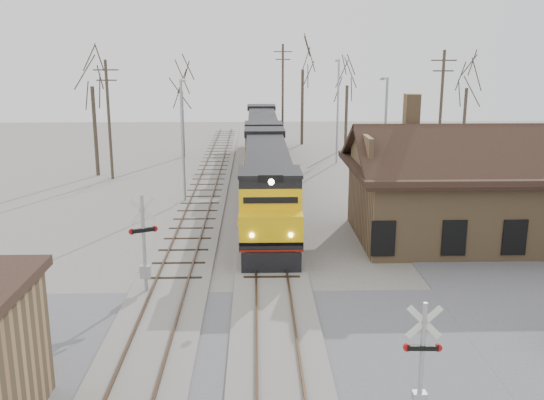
{
  "coord_description": "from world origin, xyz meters",
  "views": [
    {
      "loc": [
        -0.73,
        -20.11,
        10.19
      ],
      "look_at": [
        0.1,
        9.0,
        3.02
      ],
      "focal_mm": 40.0,
      "sensor_mm": 36.0,
      "label": 1
    }
  ],
  "objects": [
    {
      "name": "ground",
      "position": [
        0.0,
        0.0,
        0.0
      ],
      "size": [
        140.0,
        140.0,
        0.0
      ],
      "primitive_type": "plane",
      "color": "gray",
      "rests_on": "ground"
    },
    {
      "name": "road",
      "position": [
        0.0,
        0.0,
        0.01
      ],
      "size": [
        60.0,
        9.0,
        0.03
      ],
      "primitive_type": "cube",
      "color": "#5A5A5F",
      "rests_on": "ground"
    },
    {
      "name": "track_main",
      "position": [
        0.0,
        15.0,
        0.07
      ],
      "size": [
        3.4,
        90.0,
        0.24
      ],
      "color": "gray",
      "rests_on": "ground"
    },
    {
      "name": "track_siding",
      "position": [
        -4.5,
        15.0,
        0.07
      ],
      "size": [
        3.4,
        90.0,
        0.24
      ],
      "color": "gray",
      "rests_on": "ground"
    },
    {
      "name": "depot",
      "position": [
        11.99,
        12.0,
        2.41
      ],
      "size": [
        15.2,
        9.31,
        7.9
      ],
      "color": "#91714B",
      "rests_on": "ground"
    },
    {
      "name": "locomotive_lead",
      "position": [
        0.0,
        16.16,
        2.37
      ],
      "size": [
        3.04,
        20.34,
        4.52
      ],
      "color": "black",
      "rests_on": "ground"
    },
    {
      "name": "locomotive_trailing",
      "position": [
        0.0,
        36.78,
        2.37
      ],
      "size": [
        3.04,
        20.34,
        4.27
      ],
      "color": "black",
      "rests_on": "ground"
    },
    {
      "name": "crossbuck_near",
      "position": [
        3.76,
        -5.32,
        1.77
      ],
      "size": [
        1.06,
        0.28,
        3.71
      ],
      "rotation": [
        0.0,
        0.0,
        -0.04
      ],
      "color": "#A5A8AD",
      "rests_on": "ground"
    },
    {
      "name": "crossbuck_far",
      "position": [
        -5.48,
        4.55,
        2.03
      ],
      "size": [
        1.17,
        0.59,
        4.37
      ],
      "rotation": [
        0.0,
        0.0,
        3.57
      ],
      "color": "#A5A8AD",
      "rests_on": "ground"
    },
    {
      "name": "streetlight_a",
      "position": [
        -5.61,
        20.98,
        4.73
      ],
      "size": [
        0.25,
        2.04,
        8.4
      ],
      "color": "#A5A8AD",
      "rests_on": "ground"
    },
    {
      "name": "streetlight_b",
      "position": [
        8.12,
        20.83,
        4.79
      ],
      "size": [
        0.25,
        2.04,
        8.51
      ],
      "color": "#A5A8AD",
      "rests_on": "ground"
    },
    {
      "name": "streetlight_c",
      "position": [
        6.9,
        35.74,
        5.3
      ],
      "size": [
        0.25,
        2.04,
        9.51
      ],
      "color": "#A5A8AD",
      "rests_on": "ground"
    },
    {
      "name": "utility_pole_a",
      "position": [
        -12.43,
        28.92,
        5.0
      ],
      "size": [
        2.0,
        0.24,
        9.56
      ],
      "color": "#382D23",
      "rests_on": "ground"
    },
    {
      "name": "utility_pole_b",
      "position": [
        2.32,
        46.26,
        5.7
      ],
      "size": [
        2.0,
        0.24,
        10.94
      ],
      "color": "#382D23",
      "rests_on": "ground"
    },
    {
      "name": "utility_pole_c",
      "position": [
        13.98,
        27.61,
        5.38
      ],
      "size": [
        2.0,
        0.24,
        10.3
      ],
      "color": "#382D23",
      "rests_on": "ground"
    },
    {
      "name": "tree_a",
      "position": [
        -14.0,
        30.48,
        8.61
      ],
      "size": [
        4.93,
        4.93,
        12.09
      ],
      "color": "#382D23",
      "rests_on": "ground"
    },
    {
      "name": "tree_b",
      "position": [
        -7.81,
        39.37,
        7.48
      ],
      "size": [
        4.29,
        4.29,
        10.51
      ],
      "color": "#382D23",
      "rests_on": "ground"
    },
    {
      "name": "tree_c",
      "position": [
        4.55,
        47.39,
        9.62
      ],
      "size": [
        5.51,
        5.51,
        13.49
      ],
      "color": "#382D23",
      "rests_on": "ground"
    },
    {
      "name": "tree_d",
      "position": [
        9.05,
        44.51,
        7.78
      ],
      "size": [
        4.46,
        4.46,
        10.93
      ],
      "color": "#382D23",
      "rests_on": "ground"
    },
    {
      "name": "tree_e",
      "position": [
        19.41,
        37.62,
        7.91
      ],
      "size": [
        4.53,
        4.53,
        11.11
      ],
      "color": "#382D23",
      "rests_on": "ground"
    }
  ]
}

